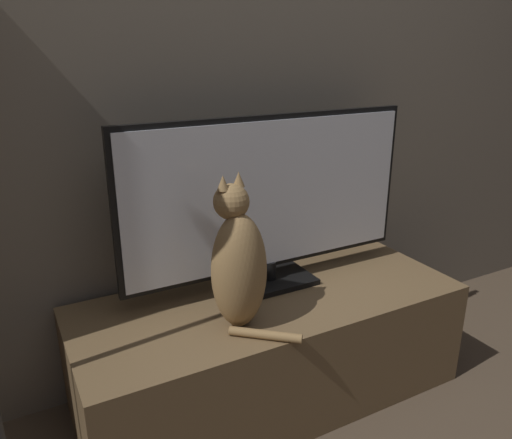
# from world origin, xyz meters

# --- Properties ---
(wall_back) EXTENTS (4.80, 0.05, 2.60)m
(wall_back) POSITION_xyz_m (0.00, 1.22, 1.30)
(wall_back) COLOR #756B5B
(wall_back) RESTS_ON ground_plane
(tv_stand) EXTENTS (1.37, 0.56, 0.40)m
(tv_stand) POSITION_xyz_m (0.00, 0.90, 0.20)
(tv_stand) COLOR brown
(tv_stand) RESTS_ON ground_plane
(tv) EXTENTS (1.10, 0.19, 0.62)m
(tv) POSITION_xyz_m (0.05, 1.00, 0.73)
(tv) COLOR black
(tv) RESTS_ON tv_stand
(cat) EXTENTS (0.23, 0.30, 0.49)m
(cat) POSITION_xyz_m (-0.18, 0.80, 0.61)
(cat) COLOR #997547
(cat) RESTS_ON tv_stand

